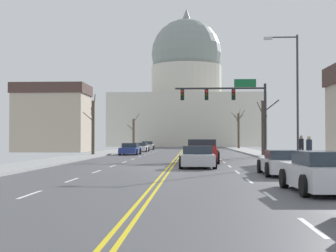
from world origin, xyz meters
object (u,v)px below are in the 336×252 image
at_px(street_lamp_right, 293,87).
at_px(sedan_oncoming_00, 130,149).
at_px(sedan_near_04, 323,173).
at_px(bicycle_parked, 323,161).
at_px(sedan_oncoming_01, 140,147).
at_px(pedestrian_00, 301,146).
at_px(sedan_near_02, 197,158).
at_px(signal_gantry, 232,101).
at_px(sedan_oncoming_02, 147,146).
at_px(sedan_near_03, 284,163).
at_px(sedan_near_00, 201,152).
at_px(pedestrian_01, 309,149).
at_px(pickup_truck_near_01, 202,152).

bearing_deg(street_lamp_right, sedan_oncoming_00, 125.35).
bearing_deg(sedan_oncoming_00, sedan_near_04, -74.00).
xyz_separation_m(sedan_near_04, bicycle_parked, (2.90, 11.35, -0.12)).
bearing_deg(sedan_oncoming_00, sedan_oncoming_01, 91.14).
relative_size(sedan_near_04, pedestrian_00, 2.51).
distance_m(sedan_near_02, sedan_near_04, 13.63).
height_order(signal_gantry, sedan_near_04, signal_gantry).
distance_m(signal_gantry, sedan_near_04, 28.74).
xyz_separation_m(signal_gantry, bicycle_parked, (3.40, -17.05, -4.48)).
bearing_deg(sedan_oncoming_02, signal_gantry, -72.15).
distance_m(signal_gantry, sedan_near_02, 16.22).
distance_m(sedan_near_03, pedestrian_00, 12.98).
bearing_deg(sedan_near_00, sedan_near_02, -92.04).
relative_size(sedan_near_00, pedestrian_01, 2.73).
height_order(street_lamp_right, sedan_near_03, street_lamp_right).
distance_m(pedestrian_00, pedestrian_01, 5.66).
xyz_separation_m(sedan_near_03, sedan_near_04, (-0.16, -7.38, 0.07)).
height_order(sedan_near_02, bicycle_parked, sedan_near_02).
height_order(sedan_oncoming_00, pedestrian_01, pedestrian_01).
bearing_deg(pedestrian_00, sedan_near_03, -105.34).
height_order(signal_gantry, bicycle_parked, signal_gantry).
bearing_deg(bicycle_parked, sedan_near_04, -104.33).
xyz_separation_m(sedan_near_02, bicycle_parked, (6.61, -1.76, -0.08)).
bearing_deg(sedan_near_04, sedan_near_02, 105.80).
xyz_separation_m(street_lamp_right, pickup_truck_near_01, (-5.97, 1.22, -4.33)).
bearing_deg(sedan_oncoming_00, pickup_truck_near_01, -67.62).
bearing_deg(sedan_near_03, bicycle_parked, 55.42).
distance_m(sedan_near_04, pedestrian_01, 14.56).
distance_m(street_lamp_right, sedan_oncoming_01, 33.71).
relative_size(sedan_near_03, sedan_oncoming_01, 0.98).
distance_m(sedan_oncoming_00, sedan_oncoming_01, 12.28).
xyz_separation_m(sedan_oncoming_00, pedestrian_01, (13.22, -21.92, 0.51)).
height_order(pedestrian_00, pedestrian_01, pedestrian_00).
bearing_deg(sedan_near_03, street_lamp_right, 76.55).
xyz_separation_m(sedan_near_02, pedestrian_01, (6.56, 1.15, 0.50)).
relative_size(sedan_near_03, sedan_near_04, 1.02).
distance_m(signal_gantry, street_lamp_right, 11.04).
bearing_deg(sedan_near_02, pickup_truck_near_01, 86.18).
relative_size(pedestrian_00, bicycle_parked, 0.98).
distance_m(sedan_oncoming_00, pedestrian_01, 25.60).
xyz_separation_m(pedestrian_00, bicycle_parked, (-0.69, -8.53, -0.62)).
distance_m(sedan_near_03, bicycle_parked, 4.83).
height_order(sedan_oncoming_01, bicycle_parked, sedan_oncoming_01).
xyz_separation_m(sedan_near_00, bicycle_parked, (6.19, -13.72, -0.05)).
relative_size(sedan_near_00, sedan_near_03, 1.04).
bearing_deg(street_lamp_right, signal_gantry, 106.62).
height_order(sedan_near_03, sedan_oncoming_02, sedan_oncoming_02).
bearing_deg(pickup_truck_near_01, street_lamp_right, -11.59).
xyz_separation_m(pickup_truck_near_01, sedan_near_03, (3.47, -11.67, -0.19)).
height_order(street_lamp_right, sedan_near_04, street_lamp_right).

